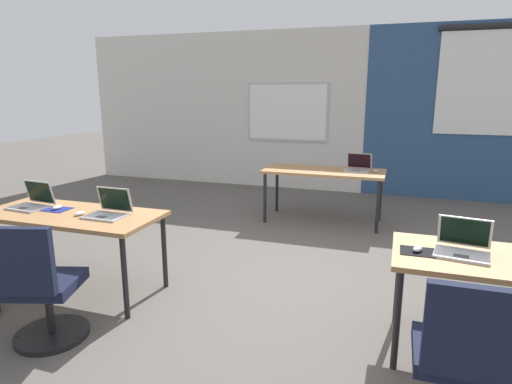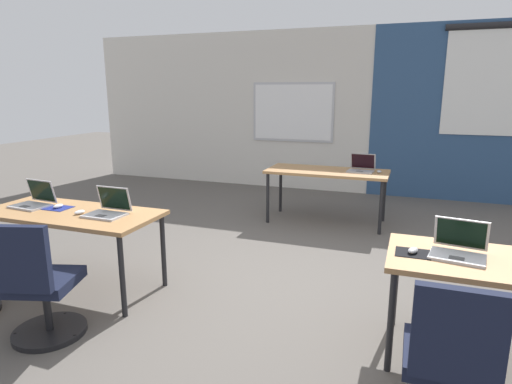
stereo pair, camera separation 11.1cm
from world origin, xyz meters
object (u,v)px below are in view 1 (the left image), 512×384
(mouse_near_left_end, at_px, (57,207))
(chair_near_right_inner, at_px, (458,370))
(mouse_far_right, at_px, (376,171))
(laptop_near_left_inner, at_px, (109,210))
(laptop_far_right, at_px, (358,167))
(mouse_near_right_inner, at_px, (418,249))
(laptop_near_right_inner, at_px, (462,247))
(chair_near_left_inner, at_px, (42,294))
(desk_far_center, at_px, (324,174))
(mouse_near_left_inner, at_px, (80,213))
(laptop_near_left_end, at_px, (32,202))
(desk_near_left, at_px, (71,219))

(mouse_near_left_end, bearing_deg, chair_near_right_inner, -14.41)
(mouse_far_right, relative_size, laptop_near_left_inner, 0.33)
(laptop_far_right, height_order, mouse_near_right_inner, laptop_far_right)
(laptop_near_right_inner, bearing_deg, chair_near_left_inner, -154.62)
(desk_far_center, xyz_separation_m, mouse_near_left_inner, (-1.61, -2.84, 0.08))
(laptop_near_left_end, distance_m, chair_near_left_inner, 1.24)
(laptop_far_right, relative_size, mouse_near_left_end, 3.36)
(chair_near_right_inner, bearing_deg, desk_far_center, -70.19)
(laptop_far_right, bearing_deg, laptop_near_left_inner, -117.84)
(mouse_near_left_inner, height_order, chair_near_right_inner, chair_near_right_inner)
(mouse_far_right, bearing_deg, mouse_near_left_end, -132.93)
(laptop_near_left_inner, bearing_deg, mouse_near_left_inner, -164.50)
(laptop_near_left_inner, distance_m, mouse_near_left_inner, 0.26)
(desk_far_center, relative_size, mouse_near_left_inner, 14.65)
(laptop_near_left_end, height_order, chair_near_left_inner, laptop_near_left_end)
(laptop_far_right, bearing_deg, laptop_near_right_inner, -67.03)
(desk_near_left, distance_m, mouse_near_left_end, 0.21)
(laptop_far_right, xyz_separation_m, mouse_near_left_inner, (-2.05, -2.90, -0.03))
(mouse_far_right, bearing_deg, chair_near_left_inner, -119.17)
(mouse_far_right, xyz_separation_m, laptop_near_left_end, (-2.87, -2.81, 0.03))
(laptop_far_right, bearing_deg, mouse_far_right, 0.29)
(desk_near_left, bearing_deg, laptop_near_left_end, 174.79)
(desk_near_left, xyz_separation_m, mouse_far_right, (2.42, 2.85, 0.08))
(mouse_near_left_end, distance_m, laptop_near_left_inner, 0.57)
(laptop_near_left_end, bearing_deg, chair_near_left_inner, -38.84)
(laptop_near_left_end, bearing_deg, mouse_near_left_inner, -2.50)
(mouse_near_left_end, relative_size, laptop_near_left_inner, 0.31)
(chair_near_left_inner, bearing_deg, desk_near_left, -79.75)
(laptop_far_right, xyz_separation_m, chair_near_right_inner, (0.87, -3.65, -0.39))
(laptop_near_right_inner, bearing_deg, mouse_near_left_end, -171.34)
(laptop_near_right_inner, height_order, mouse_near_right_inner, laptop_near_right_inner)
(desk_far_center, xyz_separation_m, chair_near_left_inner, (-1.35, -3.58, -0.28))
(desk_near_left, height_order, laptop_near_left_end, laptop_near_left_end)
(mouse_far_right, height_order, mouse_near_right_inner, mouse_near_right_inner)
(mouse_near_left_end, relative_size, chair_near_left_inner, 0.11)
(mouse_near_right_inner, bearing_deg, mouse_near_left_inner, 179.98)
(desk_far_center, height_order, chair_near_right_inner, chair_near_right_inner)
(laptop_near_left_inner, distance_m, chair_near_right_inner, 2.82)
(desk_far_center, distance_m, mouse_near_right_inner, 3.05)
(laptop_near_right_inner, bearing_deg, chair_near_right_inner, -86.00)
(laptop_near_right_inner, distance_m, chair_near_right_inner, 0.90)
(laptop_near_left_end, relative_size, mouse_near_left_end, 3.36)
(laptop_near_right_inner, bearing_deg, desk_near_left, -170.47)
(desk_far_center, xyz_separation_m, laptop_near_left_end, (-2.20, -2.76, 0.11))
(desk_far_center, relative_size, mouse_far_right, 14.59)
(desk_far_center, height_order, mouse_far_right, mouse_far_right)
(mouse_near_left_end, bearing_deg, desk_far_center, 54.90)
(desk_near_left, height_order, mouse_far_right, mouse_far_right)
(chair_near_right_inner, bearing_deg, chair_near_left_inner, -0.45)
(mouse_near_right_inner, bearing_deg, chair_near_right_inner, -74.89)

